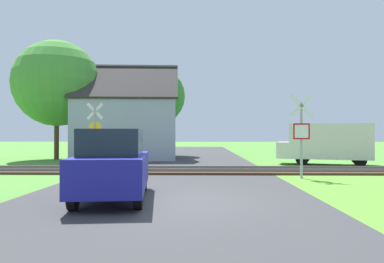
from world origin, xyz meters
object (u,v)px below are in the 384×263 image
house (128,127)px  tree_left (57,83)px  stop_sign_near (301,132)px  tree_center (155,96)px  crossing_sign_far (95,129)px  parked_car (113,164)px  mail_truck (327,142)px

house → tree_left: 5.56m
stop_sign_near → tree_center: tree_center is taller
crossing_sign_far → house: bearing=89.9°
crossing_sign_far → parked_car: size_ratio=0.79×
stop_sign_near → crossing_sign_far: bearing=-17.0°
crossing_sign_far → tree_center: tree_center is taller
crossing_sign_far → tree_center: size_ratio=0.46×
stop_sign_near → parked_car: 7.68m
tree_center → parked_car: (1.38, -20.25, -3.84)m
house → tree_center: 4.84m
tree_center → tree_left: (-6.11, -4.71, 0.38)m
mail_truck → parked_car: size_ratio=1.26×
stop_sign_near → tree_left: bearing=-28.1°
parked_car → crossing_sign_far: bearing=102.3°
stop_sign_near → tree_left: 17.63m
mail_truck → parked_car: 14.47m
crossing_sign_far → mail_truck: bearing=10.8°
tree_center → mail_truck: 14.30m
tree_left → mail_truck: 17.61m
crossing_sign_far → tree_left: (-4.30, 6.02, 3.19)m
house → tree_left: size_ratio=0.92×
stop_sign_near → mail_truck: size_ratio=0.61×
mail_truck → stop_sign_near: bearing=172.9°
house → tree_center: (1.45, 3.87, 2.53)m
stop_sign_near → mail_truck: (3.13, 6.51, -0.53)m
crossing_sign_far → mail_truck: crossing_sign_far is taller
parked_car → mail_truck: bearing=44.6°
tree_center → tree_left: size_ratio=0.89×
tree_left → mail_truck: tree_left is taller
crossing_sign_far → house: (0.37, 6.86, 0.27)m
parked_car → stop_sign_near: bearing=31.8°
tree_center → house: bearing=-110.6°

